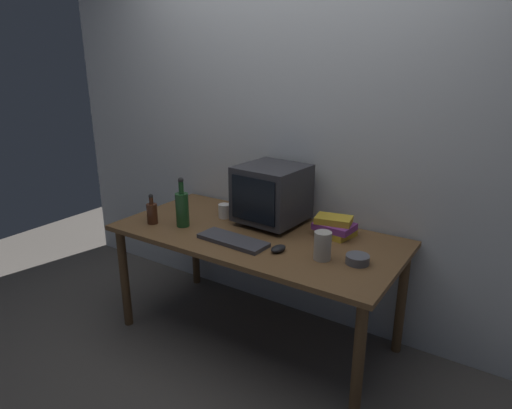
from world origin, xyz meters
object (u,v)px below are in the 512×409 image
(cd_spindle, at_px, (357,259))
(book_stack, at_px, (335,226))
(metal_canister, at_px, (323,246))
(keyboard, at_px, (233,240))
(bottle_short, at_px, (152,212))
(mug, at_px, (225,211))
(bottle_tall, at_px, (182,208))
(crt_monitor, at_px, (272,194))
(computer_mouse, at_px, (278,249))

(cd_spindle, bearing_deg, book_stack, 131.36)
(book_stack, distance_m, metal_canister, 0.35)
(keyboard, relative_size, book_stack, 1.76)
(bottle_short, bearing_deg, mug, 46.42)
(book_stack, bearing_deg, cd_spindle, -48.64)
(bottle_tall, xyz_separation_m, bottle_short, (-0.19, -0.07, -0.05))
(bottle_short, bearing_deg, crt_monitor, 33.39)
(computer_mouse, xyz_separation_m, cd_spindle, (0.41, 0.10, 0.00))
(book_stack, distance_m, cd_spindle, 0.38)
(keyboard, relative_size, bottle_short, 2.17)
(computer_mouse, bearing_deg, book_stack, 77.57)
(keyboard, xyz_separation_m, bottle_tall, (-0.41, 0.04, 0.10))
(cd_spindle, height_order, metal_canister, metal_canister)
(mug, bearing_deg, keyboard, -46.87)
(crt_monitor, distance_m, computer_mouse, 0.47)
(crt_monitor, bearing_deg, book_stack, 3.95)
(bottle_tall, distance_m, bottle_short, 0.21)
(book_stack, height_order, metal_canister, metal_canister)
(bottle_tall, relative_size, mug, 2.59)
(book_stack, relative_size, mug, 1.99)
(computer_mouse, height_order, metal_canister, metal_canister)
(metal_canister, bearing_deg, cd_spindle, 16.43)
(book_stack, bearing_deg, metal_canister, -76.86)
(computer_mouse, relative_size, metal_canister, 0.67)
(crt_monitor, bearing_deg, keyboard, -93.23)
(mug, relative_size, cd_spindle, 1.00)
(bottle_short, relative_size, cd_spindle, 1.61)
(computer_mouse, relative_size, bottle_tall, 0.32)
(bottle_tall, distance_m, book_stack, 0.93)
(metal_canister, bearing_deg, bottle_short, -174.62)
(bottle_short, height_order, cd_spindle, bottle_short)
(bottle_short, bearing_deg, computer_mouse, 3.81)
(bottle_short, xyz_separation_m, book_stack, (1.04, 0.44, -0.02))
(mug, height_order, cd_spindle, mug)
(bottle_tall, bearing_deg, computer_mouse, -0.90)
(computer_mouse, xyz_separation_m, mug, (-0.57, 0.28, 0.03))
(bottle_short, height_order, book_stack, bottle_short)
(crt_monitor, relative_size, bottle_tall, 1.32)
(computer_mouse, relative_size, book_stack, 0.42)
(bottle_short, bearing_deg, book_stack, 22.95)
(cd_spindle, bearing_deg, bottle_tall, -175.50)
(mug, bearing_deg, crt_monitor, 14.19)
(bottle_short, bearing_deg, cd_spindle, 6.90)
(mug, xyz_separation_m, cd_spindle, (0.97, -0.18, -0.02))
(keyboard, relative_size, computer_mouse, 4.20)
(computer_mouse, bearing_deg, crt_monitor, 136.16)
(metal_canister, bearing_deg, keyboard, -171.63)
(crt_monitor, relative_size, cd_spindle, 3.42)
(bottle_tall, relative_size, book_stack, 1.30)
(bottle_short, bearing_deg, keyboard, 2.81)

